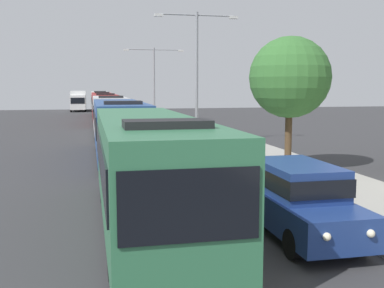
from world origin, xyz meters
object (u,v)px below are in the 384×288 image
at_px(roadside_tree, 290,78).
at_px(bus_middle, 110,114).
at_px(bus_tail_end, 100,100).
at_px(box_truck_oncoming, 78,100).
at_px(streetlamp_far, 154,76).
at_px(white_suv, 298,197).
at_px(bus_rear, 102,103).
at_px(bus_second_in_line, 119,127).
at_px(streetlamp_mid, 197,64).
at_px(bus_fourth_in_line, 105,107).
at_px(bus_lead, 148,167).

bearing_deg(roadside_tree, bus_middle, 112.86).
height_order(bus_tail_end, box_truck_oncoming, bus_tail_end).
xyz_separation_m(bus_tail_end, streetlamp_far, (5.40, -23.78, 3.36)).
distance_m(bus_tail_end, roadside_tree, 55.24).
bearing_deg(box_truck_oncoming, white_suv, -83.91).
xyz_separation_m(box_truck_oncoming, streetlamp_far, (8.70, -25.61, 3.34)).
bearing_deg(streetlamp_far, box_truck_oncoming, 108.76).
bearing_deg(bus_rear, box_truck_oncoming, 103.12).
distance_m(bus_second_in_line, streetlamp_mid, 8.12).
xyz_separation_m(bus_tail_end, roadside_tree, (7.45, -54.67, 2.59)).
bearing_deg(roadside_tree, streetlamp_far, 93.80).
distance_m(bus_middle, streetlamp_far, 14.67).
relative_size(box_truck_oncoming, streetlamp_far, 1.02).
distance_m(bus_rear, white_suv, 51.54).
bearing_deg(streetlamp_mid, streetlamp_far, 90.00).
height_order(bus_middle, streetlamp_mid, streetlamp_mid).
bearing_deg(bus_tail_end, bus_fourth_in_line, -90.00).
relative_size(bus_middle, streetlamp_far, 1.36).
bearing_deg(bus_tail_end, bus_middle, -90.00).
height_order(bus_second_in_line, streetlamp_far, streetlamp_far).
distance_m(white_suv, streetlamp_mid, 19.71).
bearing_deg(streetlamp_mid, roadside_tree, -78.50).
xyz_separation_m(bus_tail_end, white_suv, (3.70, -63.74, -0.66)).
height_order(bus_lead, box_truck_oncoming, bus_lead).
bearing_deg(streetlamp_far, bus_tail_end, 102.79).
height_order(bus_second_in_line, white_suv, bus_second_in_line).
relative_size(bus_fourth_in_line, box_truck_oncoming, 1.33).
relative_size(bus_lead, streetlamp_mid, 1.30).
relative_size(bus_lead, bus_middle, 1.03).
height_order(bus_second_in_line, roadside_tree, roadside_tree).
relative_size(bus_fourth_in_line, roadside_tree, 1.79).
distance_m(bus_lead, white_suv, 4.07).
bearing_deg(bus_fourth_in_line, bus_second_in_line, -90.00).
bearing_deg(streetlamp_mid, bus_lead, -107.06).
xyz_separation_m(bus_rear, bus_tail_end, (0.00, 12.33, 0.00)).
bearing_deg(white_suv, bus_rear, 94.11).
bearing_deg(bus_tail_end, bus_second_in_line, -90.00).
relative_size(bus_fourth_in_line, streetlamp_mid, 1.26).
relative_size(bus_lead, bus_fourth_in_line, 1.03).
bearing_deg(bus_fourth_in_line, bus_middle, -90.00).
xyz_separation_m(box_truck_oncoming, streetlamp_mid, (8.70, -46.41, 3.61)).
xyz_separation_m(bus_middle, roadside_tree, (7.45, -17.68, 2.59)).
xyz_separation_m(bus_middle, streetlamp_mid, (5.40, -7.58, 3.63)).
bearing_deg(streetlamp_mid, bus_rear, 99.50).
bearing_deg(streetlamp_mid, bus_middle, 125.45).
distance_m(bus_lead, bus_second_in_line, 12.74).
distance_m(white_suv, roadside_tree, 10.33).
bearing_deg(streetlamp_far, streetlamp_mid, -90.00).
bearing_deg(bus_tail_end, streetlamp_far, -77.21).
relative_size(bus_rear, streetlamp_mid, 1.28).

